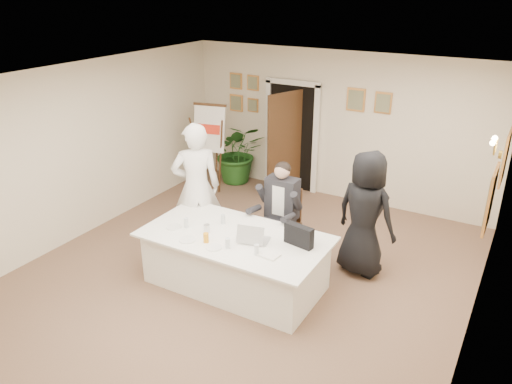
{
  "coord_description": "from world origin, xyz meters",
  "views": [
    {
      "loc": [
        3.24,
        -5.14,
        3.94
      ],
      "look_at": [
        -0.07,
        0.6,
        1.12
      ],
      "focal_mm": 35.0,
      "sensor_mm": 36.0,
      "label": 1
    }
  ],
  "objects": [
    {
      "name": "steel_jug",
      "position": [
        -0.35,
        -0.25,
        0.83
      ],
      "size": [
        0.09,
        0.09,
        0.11
      ],
      "primitive_type": "cylinder",
      "rotation": [
        0.0,
        0.0,
        0.03
      ],
      "color": "silver",
      "rests_on": "conference_table"
    },
    {
      "name": "plate_near",
      "position": [
        -0.02,
        -0.56,
        0.78
      ],
      "size": [
        0.23,
        0.23,
        0.01
      ],
      "primitive_type": "cylinder",
      "rotation": [
        0.0,
        0.0,
        0.12
      ],
      "color": "white",
      "rests_on": "conference_table"
    },
    {
      "name": "glass_b",
      "position": [
        0.13,
        -0.48,
        0.84
      ],
      "size": [
        0.07,
        0.07,
        0.14
      ],
      "primitive_type": "cylinder",
      "rotation": [
        0.0,
        0.0,
        -0.12
      ],
      "color": "silver",
      "rests_on": "conference_table"
    },
    {
      "name": "glass_a",
      "position": [
        -0.68,
        -0.28,
        0.84
      ],
      "size": [
        0.08,
        0.08,
        0.14
      ],
      "primitive_type": "cylinder",
      "rotation": [
        0.0,
        0.0,
        -0.21
      ],
      "color": "silver",
      "rests_on": "conference_table"
    },
    {
      "name": "doorway",
      "position": [
        -0.88,
        3.32,
        1.04
      ],
      "size": [
        1.14,
        0.86,
        2.2
      ],
      "color": "black",
      "rests_on": "floor"
    },
    {
      "name": "ceiling",
      "position": [
        0.0,
        0.0,
        2.8
      ],
      "size": [
        6.0,
        7.0,
        0.02
      ],
      "primitive_type": "cube",
      "color": "white",
      "rests_on": "wall_back"
    },
    {
      "name": "seated_man",
      "position": [
        0.18,
        0.91,
        0.76
      ],
      "size": [
        0.71,
        0.75,
        1.53
      ],
      "primitive_type": null,
      "rotation": [
        0.0,
        0.0,
        0.09
      ],
      "color": "black",
      "rests_on": "floor"
    },
    {
      "name": "pictures_back_wall",
      "position": [
        -0.8,
        3.47,
        1.85
      ],
      "size": [
        3.4,
        0.06,
        0.8
      ],
      "primitive_type": null,
      "color": "#D39048",
      "rests_on": "wall_back"
    },
    {
      "name": "glass_d",
      "position": [
        -0.3,
        0.08,
        0.84
      ],
      "size": [
        0.08,
        0.08,
        0.14
      ],
      "primitive_type": "cylinder",
      "rotation": [
        0.0,
        0.0,
        0.31
      ],
      "color": "silver",
      "rests_on": "conference_table"
    },
    {
      "name": "laptop",
      "position": [
        0.34,
        -0.12,
        0.91
      ],
      "size": [
        0.44,
        0.45,
        0.28
      ],
      "primitive_type": null,
      "rotation": [
        0.0,
        0.0,
        0.24
      ],
      "color": "#B7BABC",
      "rests_on": "conference_table"
    },
    {
      "name": "wall_left",
      "position": [
        -3.0,
        0.0,
        1.4
      ],
      "size": [
        0.1,
        7.0,
        2.8
      ],
      "primitive_type": "cube",
      "color": "white",
      "rests_on": "floor"
    },
    {
      "name": "glass_c",
      "position": [
        0.54,
        -0.44,
        0.84
      ],
      "size": [
        0.08,
        0.08,
        0.14
      ],
      "primitive_type": "cylinder",
      "rotation": [
        0.0,
        0.0,
        0.35
      ],
      "color": "silver",
      "rests_on": "conference_table"
    },
    {
      "name": "wall_sconce",
      "position": [
        2.9,
        1.2,
        2.1
      ],
      "size": [
        0.2,
        0.3,
        0.24
      ],
      "primitive_type": null,
      "color": "#AF9138",
      "rests_on": "wall_right"
    },
    {
      "name": "laptop_bag",
      "position": [
        0.89,
        0.05,
        0.92
      ],
      "size": [
        0.41,
        0.18,
        0.28
      ],
      "primitive_type": "cube",
      "rotation": [
        0.0,
        0.0,
        -0.18
      ],
      "color": "black",
      "rests_on": "conference_table"
    },
    {
      "name": "wall_right",
      "position": [
        3.0,
        0.0,
        1.4
      ],
      "size": [
        0.1,
        7.0,
        2.8
      ],
      "primitive_type": "cube",
      "color": "white",
      "rests_on": "floor"
    },
    {
      "name": "pictures_right_wall",
      "position": [
        2.97,
        1.2,
        1.75
      ],
      "size": [
        0.06,
        2.2,
        0.8
      ],
      "primitive_type": null,
      "color": "#D39048",
      "rests_on": "wall_right"
    },
    {
      "name": "flip_chart",
      "position": [
        -2.11,
        2.43,
        0.82
      ],
      "size": [
        0.64,
        0.45,
        1.78
      ],
      "color": "#382711",
      "rests_on": "floor"
    },
    {
      "name": "oj_glass",
      "position": [
        -0.19,
        -0.49,
        0.84
      ],
      "size": [
        0.08,
        0.08,
        0.13
      ],
      "primitive_type": "cylinder",
      "rotation": [
        0.0,
        0.0,
        0.08
      ],
      "color": "orange",
      "rests_on": "conference_table"
    },
    {
      "name": "potted_palm",
      "position": [
        -2.0,
        3.2,
        0.64
      ],
      "size": [
        1.46,
        1.37,
        1.29
      ],
      "primitive_type": "imported",
      "rotation": [
        0.0,
        0.0,
        0.4
      ],
      "color": "#20541C",
      "rests_on": "floor"
    },
    {
      "name": "paper_stack",
      "position": [
        0.68,
        -0.39,
        0.79
      ],
      "size": [
        0.28,
        0.21,
        0.03
      ],
      "primitive_type": "cube",
      "rotation": [
        0.0,
        0.0,
        -0.11
      ],
      "color": "white",
      "rests_on": "conference_table"
    },
    {
      "name": "standing_man",
      "position": [
        -1.06,
        0.5,
        1.02
      ],
      "size": [
        0.88,
        0.85,
        2.03
      ],
      "primitive_type": "imported",
      "rotation": [
        0.0,
        0.0,
        3.86
      ],
      "color": "white",
      "rests_on": "floor"
    },
    {
      "name": "conference_table",
      "position": [
        0.03,
        -0.14,
        0.39
      ],
      "size": [
        2.51,
        1.35,
        0.78
      ],
      "color": "white",
      "rests_on": "floor"
    },
    {
      "name": "floor",
      "position": [
        0.0,
        0.0,
        0.0
      ],
      "size": [
        7.0,
        7.0,
        0.0
      ],
      "primitive_type": "plane",
      "color": "brown",
      "rests_on": "ground"
    },
    {
      "name": "plate_mid",
      "position": [
        -0.44,
        -0.57,
        0.78
      ],
      "size": [
        0.23,
        0.23,
        0.01
      ],
      "primitive_type": "cylinder",
      "rotation": [
        0.0,
        0.0,
        -0.04
      ],
      "color": "white",
      "rests_on": "conference_table"
    },
    {
      "name": "wall_back",
      "position": [
        0.0,
        3.5,
        1.4
      ],
      "size": [
        6.0,
        0.1,
        2.8
      ],
      "primitive_type": "cube",
      "color": "white",
      "rests_on": "floor"
    },
    {
      "name": "standing_woman",
      "position": [
        1.42,
        1.08,
        0.92
      ],
      "size": [
        1.01,
        0.78,
        1.84
      ],
      "primitive_type": "imported",
      "rotation": [
        0.0,
        0.0,
        2.9
      ],
      "color": "black",
      "rests_on": "floor"
    },
    {
      "name": "plate_left",
      "position": [
        -0.83,
        -0.37,
        0.78
      ],
      "size": [
        0.26,
        0.26,
        0.01
      ],
      "primitive_type": "cylinder",
      "rotation": [
        0.0,
        0.0,
        -0.28
      ],
      "color": "white",
      "rests_on": "conference_table"
    }
  ]
}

